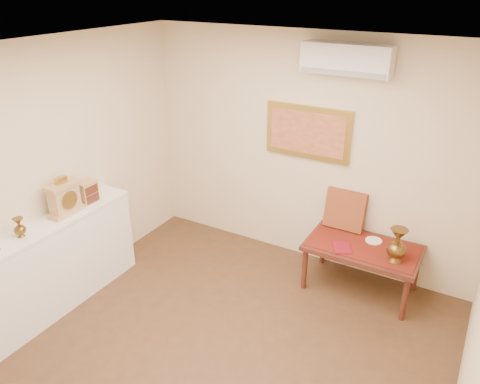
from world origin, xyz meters
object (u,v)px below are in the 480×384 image
Objects in this scene: brass_urn_tall at (398,242)px; low_table at (363,251)px; display_ledge at (52,267)px; wooden_chest at (87,192)px; mantel_clock at (64,198)px.

brass_urn_tall is 0.37× the size of low_table.
display_ledge is 1.68× the size of low_table.
brass_urn_tall is 0.48m from low_table.
low_table is at bearing 35.10° from display_ledge.
wooden_chest is at bearing -154.23° from low_table.
brass_urn_tall is 3.38m from mantel_clock.
mantel_clock reaches higher than low_table.
wooden_chest reaches higher than display_ledge.
brass_urn_tall is 0.22× the size of display_ledge.
mantel_clock is 3.18m from low_table.
display_ledge is 8.28× the size of wooden_chest.
mantel_clock is (0.01, 0.28, 0.66)m from display_ledge.
mantel_clock is at bearing -87.68° from wooden_chest.
display_ledge reaches higher than low_table.
display_ledge is at bearing -149.92° from brass_urn_tall.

